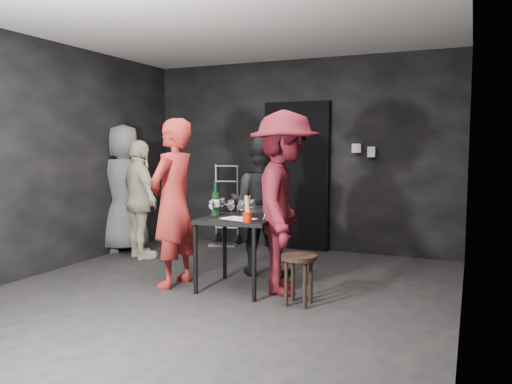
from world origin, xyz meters
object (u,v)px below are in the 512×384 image
at_px(wine_bottle, 216,203).
at_px(woman_black, 261,202).
at_px(bystander_grey, 124,177).
at_px(stool, 299,266).
at_px(man_maroon, 284,183).
at_px(tasting_table, 238,227).
at_px(hand_truck, 226,230).
at_px(server_red, 173,188).
at_px(breadstick_cup, 247,209).
at_px(bystander_cream, 140,197).

bearing_deg(wine_bottle, woman_black, 69.76).
xyz_separation_m(woman_black, bystander_grey, (-2.23, 0.38, 0.22)).
bearing_deg(stool, bystander_grey, 156.69).
height_order(stool, man_maroon, man_maroon).
bearing_deg(wine_bottle, man_maroon, 5.73).
distance_m(tasting_table, stool, 0.83).
relative_size(hand_truck, man_maroon, 0.54).
xyz_separation_m(tasting_table, man_maroon, (0.47, 0.09, 0.46)).
relative_size(server_red, woman_black, 1.24).
relative_size(woman_black, breadstick_cup, 6.11).
height_order(man_maroon, bystander_grey, man_maroon).
bearing_deg(bystander_grey, tasting_table, 122.07).
bearing_deg(woman_black, stool, 125.37).
relative_size(hand_truck, bystander_grey, 0.57).
distance_m(man_maroon, wine_bottle, 0.77).
distance_m(stool, bystander_cream, 2.77).
bearing_deg(man_maroon, bystander_grey, 54.34).
distance_m(man_maroon, bystander_grey, 2.89).
xyz_separation_m(stool, server_red, (-1.43, 0.10, 0.67)).
distance_m(hand_truck, breadstick_cup, 2.79).
distance_m(stool, woman_black, 1.28).
distance_m(tasting_table, bystander_grey, 2.52).
bearing_deg(tasting_table, stool, -18.06).
xyz_separation_m(tasting_table, woman_black, (-0.03, 0.67, 0.18)).
distance_m(hand_truck, wine_bottle, 2.33).
height_order(server_red, bystander_grey, bystander_grey).
height_order(tasting_table, man_maroon, man_maroon).
relative_size(hand_truck, stool, 2.56).
relative_size(stool, woman_black, 0.28).
bearing_deg(breadstick_cup, hand_truck, 121.44).
xyz_separation_m(server_red, woman_black, (0.66, 0.81, -0.20)).
height_order(tasting_table, bystander_cream, bystander_cream).
bearing_deg(breadstick_cup, tasting_table, 130.77).
bearing_deg(bystander_grey, stool, 123.71).
distance_m(man_maroon, breadstick_cup, 0.49).
height_order(woman_black, man_maroon, man_maroon).
bearing_deg(wine_bottle, hand_truck, 114.36).
distance_m(stool, breadstick_cup, 0.72).
bearing_deg(tasting_table, server_red, -168.49).
xyz_separation_m(woman_black, bystander_cream, (-1.77, 0.11, -0.03)).
xyz_separation_m(server_red, breadstick_cup, (0.91, -0.12, -0.16)).
xyz_separation_m(stool, bystander_cream, (-2.53, 1.02, 0.44)).
xyz_separation_m(man_maroon, wine_bottle, (-0.74, -0.07, -0.23)).
bearing_deg(man_maroon, stool, -157.06).
xyz_separation_m(hand_truck, bystander_cream, (-0.61, -1.28, 0.59)).
relative_size(tasting_table, stool, 1.60).
bearing_deg(bystander_cream, tasting_table, -171.52).
xyz_separation_m(server_red, bystander_grey, (-1.57, 1.19, 0.02)).
distance_m(wine_bottle, breadstick_cup, 0.56).
distance_m(woman_black, man_maroon, 0.81).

